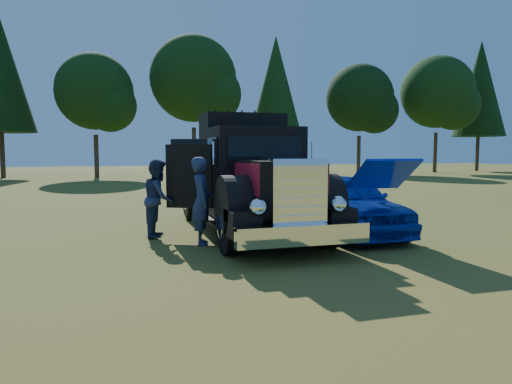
% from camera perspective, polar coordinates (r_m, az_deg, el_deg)
% --- Properties ---
extents(ground, '(120.00, 120.00, 0.00)m').
position_cam_1_polar(ground, '(9.99, -2.96, -6.65)').
color(ground, '#3D5418').
rests_on(ground, ground).
extents(treeline, '(67.22, 24.04, 13.84)m').
position_cam_1_polar(treeline, '(37.26, -10.90, 13.75)').
color(treeline, '#2D2116').
rests_on(treeline, ground).
extents(diamond_t_truck, '(3.30, 7.16, 3.00)m').
position_cam_1_polar(diamond_t_truck, '(11.19, -0.62, 1.22)').
color(diamond_t_truck, black).
rests_on(diamond_t_truck, ground).
extents(hotrod_coupe, '(1.85, 4.48, 1.89)m').
position_cam_1_polar(hotrod_coupe, '(11.50, 10.91, -1.35)').
color(hotrod_coupe, '#0819AF').
rests_on(hotrod_coupe, ground).
extents(spectator_near, '(0.53, 0.74, 1.92)m').
position_cam_1_polar(spectator_near, '(9.98, -6.79, -1.13)').
color(spectator_near, '#212D4E').
rests_on(spectator_near, ground).
extents(spectator_far, '(0.88, 1.03, 1.85)m').
position_cam_1_polar(spectator_far, '(11.09, -12.07, -0.76)').
color(spectator_far, navy).
rests_on(spectator_far, ground).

